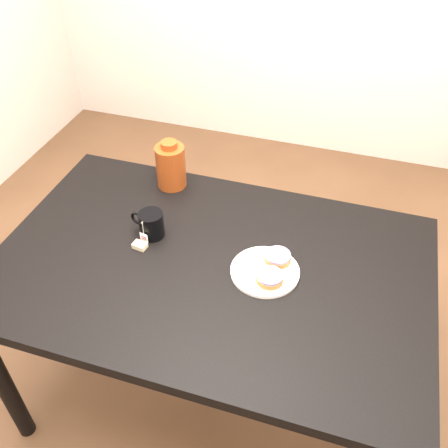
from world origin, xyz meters
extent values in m
plane|color=brown|center=(0.00, 0.00, 0.00)|extent=(4.00, 4.00, 0.00)
cube|color=black|center=(0.00, 0.00, 0.73)|extent=(1.40, 0.90, 0.04)
cylinder|color=black|center=(-0.64, -0.39, 0.35)|extent=(0.06, 0.06, 0.71)
cylinder|color=black|center=(-0.64, 0.39, 0.35)|extent=(0.06, 0.06, 0.71)
cylinder|color=black|center=(0.64, 0.39, 0.35)|extent=(0.06, 0.06, 0.71)
cylinder|color=white|center=(0.18, 0.01, 0.76)|extent=(0.22, 0.22, 0.01)
torus|color=white|center=(0.18, 0.01, 0.76)|extent=(0.21, 0.21, 0.01)
cylinder|color=brown|center=(0.21, 0.07, 0.77)|extent=(0.12, 0.12, 0.02)
cylinder|color=#9079A3|center=(0.21, 0.07, 0.78)|extent=(0.11, 0.11, 0.01)
cylinder|color=brown|center=(0.20, -0.03, 0.77)|extent=(0.10, 0.10, 0.02)
cylinder|color=#9079A3|center=(0.20, -0.03, 0.78)|extent=(0.10, 0.10, 0.01)
cylinder|color=black|center=(-0.23, 0.07, 0.80)|extent=(0.10, 0.10, 0.09)
cylinder|color=black|center=(-0.23, 0.07, 0.84)|extent=(0.07, 0.07, 0.00)
torus|color=black|center=(-0.29, 0.08, 0.80)|extent=(0.05, 0.02, 0.05)
cylinder|color=beige|center=(-0.24, 0.02, 0.82)|extent=(0.00, 0.00, 0.05)
cube|color=white|center=(-0.24, 0.02, 0.77)|extent=(0.03, 0.01, 0.03)
cube|color=#C6B793|center=(-0.25, 0.00, 0.76)|extent=(0.05, 0.04, 0.02)
cylinder|color=#5C200C|center=(-0.28, 0.36, 0.83)|extent=(0.12, 0.12, 0.17)
cylinder|color=#5C200C|center=(-0.28, 0.36, 0.93)|extent=(0.06, 0.06, 0.02)
camera|label=1|loc=(0.38, -1.06, 1.90)|focal=40.00mm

